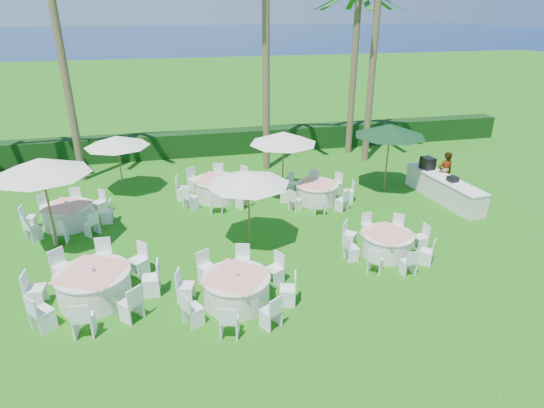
# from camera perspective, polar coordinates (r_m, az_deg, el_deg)

# --- Properties ---
(ground) EXTENTS (120.00, 120.00, 0.00)m
(ground) POSITION_cam_1_polar(r_m,az_deg,el_deg) (13.09, -5.28, -9.39)
(ground) COLOR #156010
(ground) RESTS_ON ground
(hedge) EXTENTS (34.00, 1.00, 1.20)m
(hedge) POSITION_cam_1_polar(r_m,az_deg,el_deg) (23.86, -9.36, 7.51)
(hedge) COLOR black
(hedge) RESTS_ON ground
(ocean) EXTENTS (260.00, 260.00, 0.00)m
(ocean) POSITION_cam_1_polar(r_m,az_deg,el_deg) (113.14, -12.89, 19.55)
(ocean) COLOR navy
(ocean) RESTS_ON ground
(banquet_table_a) EXTENTS (3.35, 3.35, 1.01)m
(banquet_table_a) POSITION_cam_1_polar(r_m,az_deg,el_deg) (12.88, -21.40, -9.42)
(banquet_table_a) COLOR silver
(banquet_table_a) RESTS_ON ground
(banquet_table_b) EXTENTS (3.07, 3.07, 0.94)m
(banquet_table_b) POSITION_cam_1_polar(r_m,az_deg,el_deg) (11.97, -4.48, -10.52)
(banquet_table_b) COLOR silver
(banquet_table_b) RESTS_ON ground
(banquet_table_c) EXTENTS (2.80, 2.80, 0.86)m
(banquet_table_c) POSITION_cam_1_polar(r_m,az_deg,el_deg) (14.54, 14.22, -4.79)
(banquet_table_c) COLOR silver
(banquet_table_c) RESTS_ON ground
(banquet_table_d) EXTENTS (2.97, 2.97, 0.91)m
(banquet_table_d) POSITION_cam_1_polar(r_m,az_deg,el_deg) (17.39, -24.21, -1.29)
(banquet_table_d) COLOR silver
(banquet_table_d) RESTS_ON ground
(banquet_table_e) EXTENTS (3.25, 3.25, 0.98)m
(banquet_table_e) POSITION_cam_1_polar(r_m,az_deg,el_deg) (18.25, -6.86, 2.00)
(banquet_table_e) COLOR silver
(banquet_table_e) RESTS_ON ground
(banquet_table_f) EXTENTS (2.89, 2.89, 0.88)m
(banquet_table_f) POSITION_cam_1_polar(r_m,az_deg,el_deg) (17.94, 5.62, 1.50)
(banquet_table_f) COLOR silver
(banquet_table_f) RESTS_ON ground
(umbrella_a) EXTENTS (2.90, 2.90, 2.98)m
(umbrella_a) POSITION_cam_1_polar(r_m,az_deg,el_deg) (15.23, -27.06, 4.21)
(umbrella_a) COLOR brown
(umbrella_a) RESTS_ON ground
(umbrella_b) EXTENTS (2.59, 2.59, 2.52)m
(umbrella_b) POSITION_cam_1_polar(r_m,az_deg,el_deg) (13.90, -2.99, 3.33)
(umbrella_b) COLOR brown
(umbrella_b) RESTS_ON ground
(umbrella_c) EXTENTS (2.55, 2.55, 2.39)m
(umbrella_c) POSITION_cam_1_polar(r_m,az_deg,el_deg) (19.15, -18.91, 7.47)
(umbrella_c) COLOR brown
(umbrella_c) RESTS_ON ground
(umbrella_d) EXTENTS (2.64, 2.64, 2.67)m
(umbrella_d) POSITION_cam_1_polar(r_m,az_deg,el_deg) (17.68, 1.41, 8.32)
(umbrella_d) COLOR brown
(umbrella_d) RESTS_ON ground
(umbrella_green) EXTENTS (2.89, 2.89, 2.80)m
(umbrella_green) POSITION_cam_1_polar(r_m,az_deg,el_deg) (18.96, 14.62, 8.98)
(umbrella_green) COLOR brown
(umbrella_green) RESTS_ON ground
(buffet_table) EXTENTS (1.28, 4.02, 1.41)m
(buffet_table) POSITION_cam_1_polar(r_m,az_deg,el_deg) (19.21, 20.69, 1.91)
(buffet_table) COLOR silver
(buffet_table) RESTS_ON ground
(staff_person) EXTENTS (0.66, 0.45, 1.76)m
(staff_person) POSITION_cam_1_polar(r_m,az_deg,el_deg) (19.75, 20.85, 3.68)
(staff_person) COLOR gray
(staff_person) RESTS_ON ground
(palm_b) EXTENTS (4.34, 4.29, 10.26)m
(palm_b) POSITION_cam_1_polar(r_m,az_deg,el_deg) (20.79, -25.06, 17.42)
(palm_b) COLOR brown
(palm_b) RESTS_ON ground
(palm_c) EXTENTS (4.37, 4.25, 11.36)m
(palm_c) POSITION_cam_1_polar(r_m,az_deg,el_deg) (20.52, -0.78, 21.00)
(palm_c) COLOR brown
(palm_c) RESTS_ON ground
(palm_d) EXTENTS (4.22, 4.38, 7.91)m
(palm_d) POSITION_cam_1_polar(r_m,az_deg,el_deg) (23.57, 10.26, 16.70)
(palm_d) COLOR brown
(palm_d) RESTS_ON ground
(palm_e) EXTENTS (4.15, 4.40, 9.69)m
(palm_e) POSITION_cam_1_polar(r_m,az_deg,el_deg) (22.32, 12.68, 18.51)
(palm_e) COLOR brown
(palm_e) RESTS_ON ground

